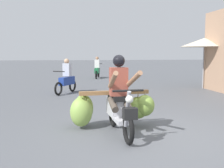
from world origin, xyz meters
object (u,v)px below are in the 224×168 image
(motorbike_main_loaded, at_px, (112,106))
(motorbike_distant_ahead_left, at_px, (97,70))
(market_umbrella_near_shop, at_px, (204,42))
(motorbike_distant_ahead_right, at_px, (67,79))

(motorbike_main_loaded, height_order, motorbike_distant_ahead_left, motorbike_main_loaded)
(market_umbrella_near_shop, bearing_deg, motorbike_main_loaded, -130.57)
(motorbike_distant_ahead_left, distance_m, motorbike_distant_ahead_right, 6.66)
(motorbike_distant_ahead_right, xyz_separation_m, market_umbrella_near_shop, (6.15, 0.54, 1.53))
(motorbike_distant_ahead_left, distance_m, market_umbrella_near_shop, 7.42)
(motorbike_distant_ahead_left, relative_size, motorbike_distant_ahead_right, 1.10)
(motorbike_main_loaded, distance_m, motorbike_distant_ahead_left, 11.90)
(motorbike_main_loaded, relative_size, motorbike_distant_ahead_right, 1.28)
(motorbike_distant_ahead_right, relative_size, market_umbrella_near_shop, 0.63)
(motorbike_distant_ahead_left, relative_size, market_umbrella_near_shop, 0.69)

